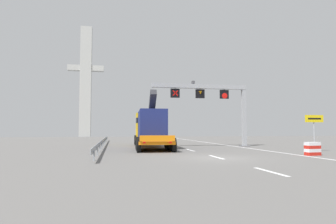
{
  "coord_description": "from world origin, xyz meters",
  "views": [
    {
      "loc": [
        -6.24,
        -17.02,
        1.74
      ],
      "look_at": [
        -1.21,
        10.01,
        3.45
      ],
      "focal_mm": 30.66,
      "sensor_mm": 36.0,
      "label": 1
    }
  ],
  "objects": [
    {
      "name": "heavy_haul_truck_orange",
      "position": [
        -2.7,
        12.4,
        1.99
      ],
      "size": [
        3.61,
        14.16,
        5.3
      ],
      "color": "orange",
      "rests_on": "ground"
    },
    {
      "name": "lane_markings",
      "position": [
        0.13,
        32.47,
        0.01
      ],
      "size": [
        0.2,
        79.53,
        0.01
      ],
      "color": "silver",
      "rests_on": "ground"
    },
    {
      "name": "overhead_lane_gantry",
      "position": [
        3.8,
        11.23,
        5.15
      ],
      "size": [
        10.27,
        0.9,
        6.75
      ],
      "color": "#9EA0A5",
      "rests_on": "ground"
    },
    {
      "name": "edge_line_right",
      "position": [
        6.2,
        12.0,
        0.01
      ],
      "size": [
        0.2,
        63.0,
        0.01
      ],
      "primitive_type": "cube",
      "color": "silver",
      "rests_on": "ground"
    },
    {
      "name": "crash_barrier_striped",
      "position": [
        7.04,
        0.48,
        0.45
      ],
      "size": [
        1.05,
        0.62,
        0.9
      ],
      "color": "red",
      "rests_on": "ground"
    },
    {
      "name": "bridge_pylon_distant",
      "position": [
        -13.66,
        58.31,
        14.5
      ],
      "size": [
        9.0,
        2.0,
        28.23
      ],
      "color": "#B7B7B2",
      "rests_on": "ground"
    },
    {
      "name": "guardrail_left",
      "position": [
        -7.42,
        14.11,
        0.56
      ],
      "size": [
        0.13,
        32.23,
        0.76
      ],
      "color": "#999EA3",
      "rests_on": "ground"
    },
    {
      "name": "exit_sign_yellow",
      "position": [
        9.27,
        3.13,
        2.22
      ],
      "size": [
        1.59,
        0.15,
        2.9
      ],
      "color": "#9EA0A5",
      "rests_on": "ground"
    },
    {
      "name": "ground",
      "position": [
        0.0,
        0.0,
        0.0
      ],
      "size": [
        112.0,
        112.0,
        0.0
      ],
      "primitive_type": "plane",
      "color": "slate"
    }
  ]
}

